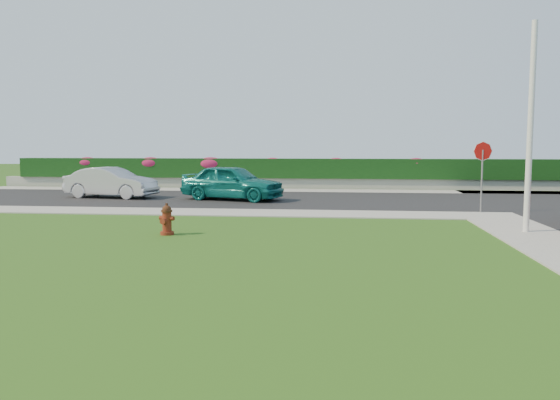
# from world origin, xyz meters

# --- Properties ---
(ground) EXTENTS (120.00, 120.00, 0.00)m
(ground) POSITION_xyz_m (0.00, 0.00, 0.00)
(ground) COLOR black
(ground) RESTS_ON ground
(street_far) EXTENTS (26.00, 8.00, 0.04)m
(street_far) POSITION_xyz_m (-5.00, 14.00, 0.02)
(street_far) COLOR black
(street_far) RESTS_ON ground
(sidewalk_far) EXTENTS (24.00, 2.00, 0.04)m
(sidewalk_far) POSITION_xyz_m (-6.00, 9.00, 0.02)
(sidewalk_far) COLOR gray
(sidewalk_far) RESTS_ON ground
(curb_corner) EXTENTS (2.00, 2.00, 0.04)m
(curb_corner) POSITION_xyz_m (7.00, 9.00, 0.02)
(curb_corner) COLOR gray
(curb_corner) RESTS_ON ground
(sidewalk_beyond) EXTENTS (34.00, 2.00, 0.04)m
(sidewalk_beyond) POSITION_xyz_m (-1.00, 19.00, 0.02)
(sidewalk_beyond) COLOR gray
(sidewalk_beyond) RESTS_ON ground
(retaining_wall) EXTENTS (34.00, 0.40, 0.60)m
(retaining_wall) POSITION_xyz_m (-1.00, 20.50, 0.30)
(retaining_wall) COLOR gray
(retaining_wall) RESTS_ON ground
(hedge) EXTENTS (32.00, 0.90, 1.10)m
(hedge) POSITION_xyz_m (-1.00, 20.60, 1.15)
(hedge) COLOR black
(hedge) RESTS_ON retaining_wall
(fire_hydrant) EXTENTS (0.45, 0.42, 0.86)m
(fire_hydrant) POSITION_xyz_m (-2.77, 4.06, 0.41)
(fire_hydrant) COLOR #54130D
(fire_hydrant) RESTS_ON ground
(sedan_teal) EXTENTS (4.90, 3.07, 1.55)m
(sedan_teal) POSITION_xyz_m (-2.86, 13.44, 0.82)
(sedan_teal) COLOR #0D635E
(sedan_teal) RESTS_ON street_far
(sedan_silver) EXTENTS (4.41, 2.15, 1.39)m
(sedan_silver) POSITION_xyz_m (-8.61, 13.83, 0.74)
(sedan_silver) COLOR #B4B5BC
(sedan_silver) RESTS_ON street_far
(utility_pole) EXTENTS (0.16, 0.16, 5.76)m
(utility_pole) POSITION_xyz_m (7.03, 5.49, 2.88)
(utility_pole) COLOR silver
(utility_pole) RESTS_ON ground
(stop_sign) EXTENTS (0.69, 0.15, 2.57)m
(stop_sign) POSITION_xyz_m (6.90, 9.94, 1.91)
(stop_sign) COLOR slate
(stop_sign) RESTS_ON ground
(flower_clump_a) EXTENTS (1.27, 0.82, 0.63)m
(flower_clump_a) POSITION_xyz_m (-12.97, 20.50, 1.45)
(flower_clump_a) COLOR #B11E5B
(flower_clump_a) RESTS_ON hedge
(flower_clump_b) EXTENTS (1.36, 0.88, 0.68)m
(flower_clump_b) POSITION_xyz_m (-9.13, 20.50, 1.43)
(flower_clump_b) COLOR #B11E5B
(flower_clump_b) RESTS_ON hedge
(flower_clump_c) EXTENTS (1.48, 0.95, 0.74)m
(flower_clump_c) POSITION_xyz_m (-5.57, 20.50, 1.41)
(flower_clump_c) COLOR #B11E5B
(flower_clump_c) RESTS_ON hedge
(flower_clump_d) EXTENTS (1.03, 0.66, 0.51)m
(flower_clump_d) POSITION_xyz_m (-1.96, 20.50, 1.50)
(flower_clump_d) COLOR #B11E5B
(flower_clump_d) RESTS_ON hedge
(flower_clump_e) EXTENTS (1.08, 0.70, 0.54)m
(flower_clump_e) POSITION_xyz_m (1.61, 20.50, 1.49)
(flower_clump_e) COLOR #B11E5B
(flower_clump_e) RESTS_ON hedge
(flower_clump_f) EXTENTS (1.10, 0.71, 0.55)m
(flower_clump_f) POSITION_xyz_m (5.99, 20.50, 1.48)
(flower_clump_f) COLOR #B11E5B
(flower_clump_f) RESTS_ON hedge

